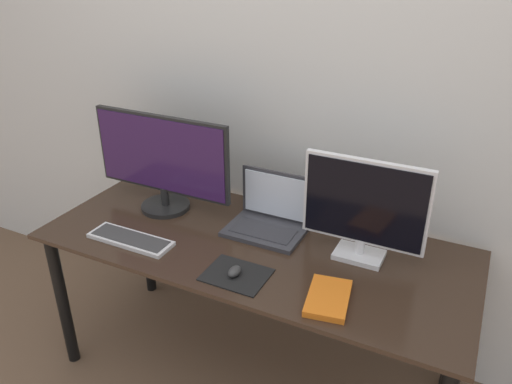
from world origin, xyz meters
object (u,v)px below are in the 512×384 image
(monitor_left, at_px, (162,161))
(mouse, at_px, (235,271))
(keyboard, at_px, (131,239))
(book, at_px, (328,298))
(laptop, at_px, (270,216))
(monitor_right, at_px, (364,208))

(monitor_left, bearing_deg, mouse, -31.31)
(keyboard, height_order, mouse, mouse)
(monitor_left, height_order, keyboard, monitor_left)
(monitor_left, xyz_separation_m, book, (0.87, -0.30, -0.22))
(keyboard, bearing_deg, book, -0.33)
(monitor_left, distance_m, book, 0.95)
(laptop, relative_size, mouse, 4.90)
(keyboard, bearing_deg, mouse, -2.63)
(monitor_left, relative_size, mouse, 10.20)
(laptop, bearing_deg, keyboard, -143.00)
(laptop, bearing_deg, book, -42.58)
(monitor_right, bearing_deg, book, -93.60)
(mouse, relative_size, book, 0.28)
(monitor_right, distance_m, laptop, 0.43)
(monitor_left, xyz_separation_m, mouse, (0.53, -0.32, -0.21))
(laptop, bearing_deg, monitor_right, -6.27)
(monitor_right, distance_m, mouse, 0.52)
(monitor_left, height_order, laptop, monitor_left)
(monitor_right, relative_size, keyboard, 1.28)
(monitor_left, relative_size, laptop, 2.08)
(laptop, relative_size, keyboard, 0.88)
(keyboard, relative_size, mouse, 5.56)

